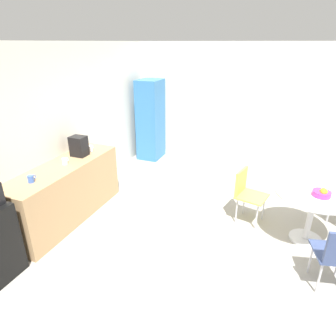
# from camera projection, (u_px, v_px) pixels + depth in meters

# --- Properties ---
(ground_plane) EXTENTS (6.00, 6.00, 0.00)m
(ground_plane) POSITION_uv_depth(u_px,v_px,m) (240.00, 242.00, 4.10)
(ground_plane) COLOR #9E998E
(wall_back) EXTENTS (6.00, 0.10, 2.60)m
(wall_back) POSITION_uv_depth(u_px,v_px,m) (56.00, 130.00, 4.61)
(wall_back) COLOR white
(wall_back) RESTS_ON ground_plane
(wall_side_right) EXTENTS (0.10, 6.00, 2.60)m
(wall_side_right) POSITION_uv_depth(u_px,v_px,m) (269.00, 108.00, 6.14)
(wall_side_right) COLOR white
(wall_side_right) RESTS_ON ground_plane
(counter_block) EXTENTS (2.05, 0.60, 0.90)m
(counter_block) POSITION_uv_depth(u_px,v_px,m) (66.00, 192.00, 4.51)
(counter_block) COLOR tan
(counter_block) RESTS_ON ground_plane
(locker_cabinet) EXTENTS (0.60, 0.50, 1.82)m
(locker_cabinet) POSITION_uv_depth(u_px,v_px,m) (151.00, 120.00, 6.78)
(locker_cabinet) COLOR #3372B2
(locker_cabinet) RESTS_ON ground_plane
(round_table) EXTENTS (1.02, 1.02, 0.75)m
(round_table) POSITION_uv_depth(u_px,v_px,m) (313.00, 203.00, 3.91)
(round_table) COLOR silver
(round_table) RESTS_ON ground_plane
(chair_yellow) EXTENTS (0.50, 0.50, 0.83)m
(chair_yellow) POSITION_uv_depth(u_px,v_px,m) (246.00, 190.00, 4.43)
(chair_yellow) COLOR silver
(chair_yellow) RESTS_ON ground_plane
(fruit_bowl) EXTENTS (0.23, 0.23, 0.13)m
(fruit_bowl) POSITION_uv_depth(u_px,v_px,m) (322.00, 193.00, 3.74)
(fruit_bowl) COLOR #D8338C
(fruit_bowl) RESTS_ON round_table
(mug_white) EXTENTS (0.13, 0.08, 0.09)m
(mug_white) POSITION_uv_depth(u_px,v_px,m) (31.00, 179.00, 3.79)
(mug_white) COLOR #3F66BF
(mug_white) RESTS_ON counter_block
(mug_green) EXTENTS (0.13, 0.08, 0.09)m
(mug_green) POSITION_uv_depth(u_px,v_px,m) (65.00, 161.00, 4.35)
(mug_green) COLOR white
(mug_green) RESTS_ON counter_block
(mug_red) EXTENTS (0.13, 0.08, 0.09)m
(mug_red) POSITION_uv_depth(u_px,v_px,m) (91.00, 148.00, 4.87)
(mug_red) COLOR white
(mug_red) RESTS_ON counter_block
(coffee_maker) EXTENTS (0.20, 0.24, 0.32)m
(coffee_maker) POSITION_uv_depth(u_px,v_px,m) (79.00, 146.00, 4.64)
(coffee_maker) COLOR black
(coffee_maker) RESTS_ON counter_block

